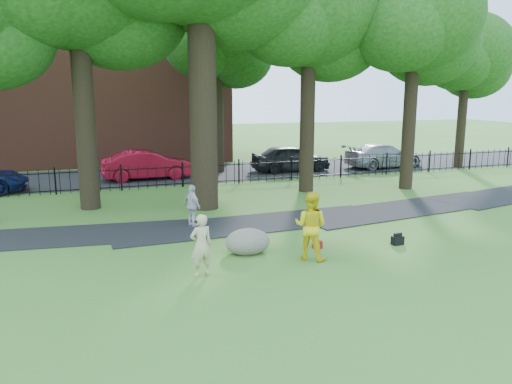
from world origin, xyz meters
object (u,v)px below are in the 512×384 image
object	(u,v)px
man	(311,226)
red_sedan	(147,165)
woman	(201,245)
boulder	(248,240)

from	to	relation	value
man	red_sedan	xyz separation A→B (m)	(-2.81, 15.10, -0.18)
woman	boulder	bearing A→B (deg)	-152.42
woman	boulder	xyz separation A→B (m)	(1.72, 1.39, -0.43)
man	boulder	xyz separation A→B (m)	(-1.53, 1.12, -0.59)
man	red_sedan	distance (m)	15.36
woman	boulder	size ratio (longest dim) A/B	1.21
woman	red_sedan	bearing A→B (deg)	-103.09
boulder	red_sedan	bearing A→B (deg)	95.23
red_sedan	boulder	bearing A→B (deg)	-177.02
boulder	woman	bearing A→B (deg)	-140.97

